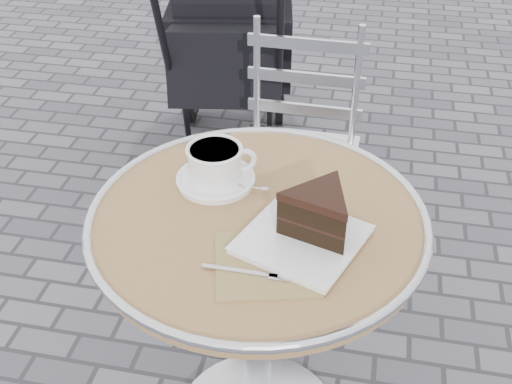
% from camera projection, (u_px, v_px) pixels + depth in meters
% --- Properties ---
extents(cafe_table, '(0.72, 0.72, 0.74)m').
position_uv_depth(cafe_table, '(258.00, 274.00, 1.43)').
color(cafe_table, silver).
rests_on(cafe_table, ground).
extents(cappuccino_set, '(0.20, 0.17, 0.09)m').
position_uv_depth(cappuccino_set, '(216.00, 167.00, 1.41)').
color(cappuccino_set, white).
rests_on(cappuccino_set, cafe_table).
extents(cake_plate_set, '(0.34, 0.33, 0.12)m').
position_uv_depth(cake_plate_set, '(314.00, 219.00, 1.24)').
color(cake_plate_set, '#937851').
rests_on(cake_plate_set, cafe_table).
extents(bistro_chair, '(0.39, 0.39, 0.84)m').
position_uv_depth(bistro_chair, '(301.00, 125.00, 2.06)').
color(bistro_chair, silver).
rests_on(bistro_chair, ground).
extents(baby_stroller, '(0.61, 1.06, 1.03)m').
position_uv_depth(baby_stroller, '(230.00, 51.00, 2.66)').
color(baby_stroller, black).
rests_on(baby_stroller, ground).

